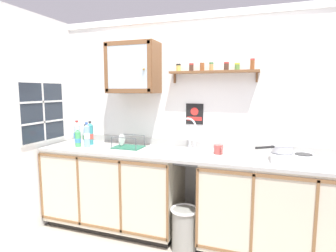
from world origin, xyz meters
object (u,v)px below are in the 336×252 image
at_px(saucepan, 282,148).
at_px(bottle_opaque_white_0, 86,135).
at_px(trash_bin, 184,228).
at_px(wall_cabinet, 133,68).
at_px(sink, 187,152).
at_px(bottle_water_clear_1, 77,134).
at_px(mug, 218,149).
at_px(bottle_detergent_teal_4, 90,134).
at_px(bottle_water_blue_2, 87,136).
at_px(warning_sign, 195,114).
at_px(hot_plate_stove, 293,158).
at_px(bottle_soda_green_3, 78,139).
at_px(dish_rack, 128,146).

relative_size(saucepan, bottle_opaque_white_0, 1.44).
bearing_deg(trash_bin, wall_cabinet, 152.28).
xyz_separation_m(sink, bottle_opaque_white_0, (-1.30, 0.05, 0.10)).
xyz_separation_m(bottle_water_clear_1, mug, (1.68, 0.06, -0.08)).
bearing_deg(bottle_detergent_teal_4, wall_cabinet, 11.15).
height_order(sink, saucepan, sink).
bearing_deg(bottle_water_blue_2, trash_bin, -6.32).
xyz_separation_m(saucepan, warning_sign, (-0.91, 0.30, 0.27)).
height_order(hot_plate_stove, mug, mug).
bearing_deg(mug, hot_plate_stove, -6.30).
bearing_deg(warning_sign, bottle_soda_green_3, -162.12).
bearing_deg(trash_bin, hot_plate_stove, 12.08).
height_order(hot_plate_stove, bottle_opaque_white_0, bottle_opaque_white_0).
relative_size(bottle_detergent_teal_4, warning_sign, 1.20).
height_order(bottle_water_clear_1, dish_rack, bottle_water_clear_1).
relative_size(bottle_water_blue_2, dish_rack, 0.88).
distance_m(bottle_soda_green_3, trash_bin, 1.55).
relative_size(hot_plate_stove, saucepan, 1.13).
bearing_deg(hot_plate_stove, bottle_water_clear_1, 179.51).
height_order(bottle_opaque_white_0, bottle_water_clear_1, bottle_water_clear_1).
bearing_deg(bottle_detergent_teal_4, hot_plate_stove, -1.82).
xyz_separation_m(bottle_detergent_teal_4, mug, (1.53, 0.01, -0.08)).
bearing_deg(wall_cabinet, bottle_water_clear_1, -167.17).
bearing_deg(bottle_opaque_white_0, bottle_soda_green_3, -78.47).
relative_size(hot_plate_stove, bottle_detergent_teal_4, 1.35).
distance_m(bottle_water_blue_2, bottle_soda_green_3, 0.12).
bearing_deg(hot_plate_stove, bottle_detergent_teal_4, 178.18).
bearing_deg(trash_bin, bottle_detergent_teal_4, 167.59).
distance_m(bottle_water_clear_1, mug, 1.68).
relative_size(bottle_opaque_white_0, wall_cabinet, 0.40).
bearing_deg(hot_plate_stove, sink, 176.78).
height_order(dish_rack, trash_bin, dish_rack).
bearing_deg(wall_cabinet, saucepan, -5.62).
relative_size(saucepan, dish_rack, 1.04).
height_order(bottle_water_clear_1, bottle_soda_green_3, bottle_water_clear_1).
bearing_deg(bottle_water_clear_1, bottle_opaque_white_0, 61.36).
relative_size(bottle_opaque_white_0, bottle_water_blue_2, 0.82).
bearing_deg(warning_sign, dish_rack, -159.05).
distance_m(bottle_water_clear_1, bottle_detergent_teal_4, 0.16).
bearing_deg(sink, bottle_opaque_white_0, 177.60).
height_order(hot_plate_stove, bottle_soda_green_3, bottle_soda_green_3).
relative_size(hot_plate_stove, trash_bin, 0.87).
distance_m(bottle_opaque_white_0, bottle_soda_green_3, 0.20).
xyz_separation_m(wall_cabinet, trash_bin, (0.72, -0.38, -1.61)).
relative_size(bottle_water_clear_1, wall_cabinet, 0.50).
distance_m(sink, trash_bin, 0.77).
distance_m(bottle_soda_green_3, mug, 1.60).
relative_size(sink, mug, 4.10).
distance_m(bottle_detergent_teal_4, mug, 1.53).
bearing_deg(warning_sign, bottle_opaque_white_0, -170.93).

